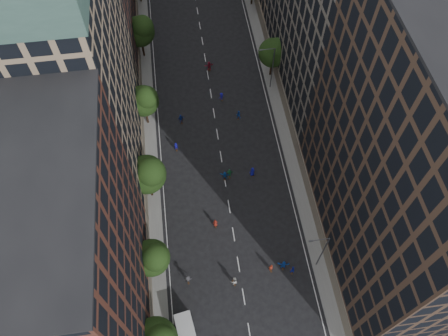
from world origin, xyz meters
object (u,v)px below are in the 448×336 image
at_px(streetlamp_near, 322,251).
at_px(cargo_van, 187,333).
at_px(streetlamp_far, 271,66).
at_px(skater_2, 292,270).

relative_size(streetlamp_near, cargo_van, 1.80).
distance_m(streetlamp_near, cargo_van, 19.79).
height_order(streetlamp_near, streetlamp_far, same).
height_order(streetlamp_near, cargo_van, streetlamp_near).
bearing_deg(streetlamp_near, cargo_van, -159.46).
xyz_separation_m(streetlamp_far, skater_2, (-3.38, -33.51, -4.40)).
height_order(streetlamp_near, skater_2, streetlamp_near).
bearing_deg(streetlamp_near, streetlamp_far, 90.00).
relative_size(streetlamp_far, cargo_van, 1.80).
bearing_deg(streetlamp_near, skater_2, -171.35).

